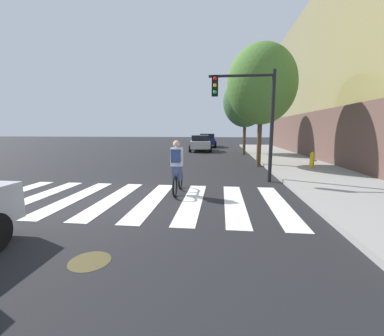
{
  "coord_description": "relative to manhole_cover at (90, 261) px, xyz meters",
  "views": [
    {
      "loc": [
        3.12,
        -6.81,
        2.03
      ],
      "look_at": [
        2.27,
        0.64,
        0.87
      ],
      "focal_mm": 23.38,
      "sensor_mm": 36.0,
      "label": 1
    }
  ],
  "objects": [
    {
      "name": "ground_plane",
      "position": [
        -1.13,
        3.41,
        -0.0
      ],
      "size": [
        120.0,
        120.0,
        0.0
      ],
      "primitive_type": "plane",
      "color": "black"
    },
    {
      "name": "crosswalk_stripes",
      "position": [
        -0.54,
        3.41,
        0.0
      ],
      "size": [
        8.78,
        3.92,
        0.01
      ],
      "color": "silver",
      "rests_on": "ground"
    },
    {
      "name": "manhole_cover",
      "position": [
        0.0,
        0.0,
        0.0
      ],
      "size": [
        0.64,
        0.64,
        0.01
      ],
      "primitive_type": "cylinder",
      "color": "#473D1E",
      "rests_on": "ground"
    },
    {
      "name": "sedan_mid",
      "position": [
        0.08,
        20.13,
        0.77
      ],
      "size": [
        2.34,
        4.46,
        1.49
      ],
      "color": "#B7B7BC",
      "rests_on": "ground"
    },
    {
      "name": "sedan_far",
      "position": [
        0.46,
        25.96,
        0.79
      ],
      "size": [
        2.21,
        4.51,
        1.54
      ],
      "color": "navy",
      "rests_on": "ground"
    },
    {
      "name": "cyclist",
      "position": [
        0.65,
        4.23,
        0.84
      ],
      "size": [
        0.36,
        1.71,
        1.69
      ],
      "color": "black",
      "rests_on": "ground"
    },
    {
      "name": "traffic_light_near",
      "position": [
        3.07,
        6.42,
        2.86
      ],
      "size": [
        2.47,
        0.28,
        4.2
      ],
      "color": "black",
      "rests_on": "ground"
    },
    {
      "name": "fire_hydrant",
      "position": [
        6.52,
        9.48,
        0.53
      ],
      "size": [
        0.33,
        0.22,
        0.78
      ],
      "color": "gold",
      "rests_on": "sidewalk"
    },
    {
      "name": "street_tree_near",
      "position": [
        4.08,
        10.58,
        4.35
      ],
      "size": [
        3.63,
        3.63,
        6.45
      ],
      "color": "#4C3823",
      "rests_on": "ground"
    },
    {
      "name": "street_tree_mid",
      "position": [
        3.89,
        17.17,
        4.2
      ],
      "size": [
        3.5,
        3.5,
        6.22
      ],
      "color": "#4C3823",
      "rests_on": "ground"
    }
  ]
}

